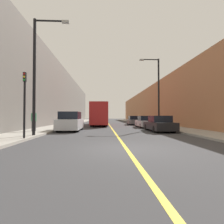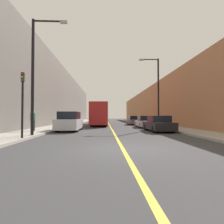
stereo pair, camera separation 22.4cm
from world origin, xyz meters
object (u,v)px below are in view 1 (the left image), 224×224
bus (100,114)px  street_lamp_right (157,88)px  car_right_mid (145,122)px  pedestrian (34,120)px  car_right_far (134,121)px  street_lamp_left (37,69)px  traffic_light (24,102)px  parked_suv_left (71,122)px  car_right_near (159,124)px

bus → street_lamp_right: street_lamp_right is taller
bus → car_right_mid: bearing=-47.2°
bus → pedestrian: (-5.47, -12.74, -0.69)m
street_lamp_right → pedestrian: (-12.55, -5.23, -3.72)m
bus → street_lamp_right: size_ratio=1.56×
bus → car_right_far: bus is taller
street_lamp_right → street_lamp_left: bearing=-141.8°
street_lamp_right → traffic_light: street_lamp_right is taller
parked_suv_left → street_lamp_left: size_ratio=0.59×
car_right_near → street_lamp_left: street_lamp_left is taller
car_right_near → car_right_far: car_right_far is taller
parked_suv_left → car_right_mid: bearing=29.0°
car_right_near → car_right_mid: bearing=89.3°
car_right_mid → street_lamp_right: 4.44m
car_right_near → traffic_light: traffic_light is taller
bus → pedestrian: 13.88m
bus → car_right_near: bearing=-64.2°
street_lamp_left → traffic_light: (-0.09, -1.65, -2.38)m
parked_suv_left → street_lamp_right: street_lamp_right is taller
car_right_near → car_right_mid: (0.07, 5.67, -0.00)m
car_right_near → traffic_light: (-9.85, -5.79, 1.58)m
bus → pedestrian: bearing=-113.2°
bus → car_right_mid: size_ratio=2.95×
car_right_mid → street_lamp_right: (1.19, -1.14, 4.13)m
car_right_mid → traffic_light: traffic_light is taller
traffic_light → car_right_far: bearing=62.3°
parked_suv_left → street_lamp_right: bearing=20.2°
street_lamp_right → pedestrian: street_lamp_right is taller
traffic_light → street_lamp_right: bearing=42.9°
car_right_near → bus: bearing=115.8°
car_right_mid → street_lamp_left: bearing=-135.0°
parked_suv_left → bus: bearing=76.8°
car_right_near → pedestrian: size_ratio=2.59×
car_right_far → street_lamp_left: street_lamp_left is taller
traffic_light → bus: bearing=77.3°
car_right_mid → car_right_far: car_right_far is taller
car_right_mid → street_lamp_left: (-9.83, -9.82, 3.97)m
car_right_mid → pedestrian: 13.03m
pedestrian → car_right_near: bearing=3.5°
car_right_near → pedestrian: (-11.30, -0.70, 0.41)m
car_right_far → pedestrian: size_ratio=2.39×
car_right_far → traffic_light: size_ratio=1.12×
parked_suv_left → car_right_near: size_ratio=1.01×
street_lamp_right → traffic_light: 15.38m
traffic_light → pedestrian: bearing=105.8°
street_lamp_left → car_right_mid: bearing=45.0°
parked_suv_left → car_right_far: size_ratio=1.09×
bus → street_lamp_right: 10.76m
street_lamp_right → bus: bearing=133.3°
bus → car_right_mid: 8.75m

